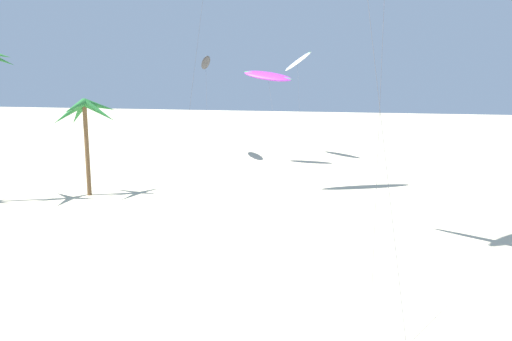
{
  "coord_description": "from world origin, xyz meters",
  "views": [
    {
      "loc": [
        3.86,
        2.34,
        7.86
      ],
      "look_at": [
        -1.83,
        20.42,
        4.59
      ],
      "focal_mm": 34.58,
      "sensor_mm": 36.0,
      "label": 1
    }
  ],
  "objects_px": {
    "flying_kite_9": "(268,76)",
    "flying_kite_7": "(297,62)",
    "palm_tree_3": "(85,116)",
    "flying_kite_0": "(206,63)"
  },
  "relations": [
    {
      "from": "flying_kite_9",
      "to": "flying_kite_7",
      "type": "bearing_deg",
      "value": 75.11
    },
    {
      "from": "palm_tree_3",
      "to": "flying_kite_0",
      "type": "relative_size",
      "value": 0.58
    },
    {
      "from": "flying_kite_0",
      "to": "flying_kite_9",
      "type": "relative_size",
      "value": 1.24
    },
    {
      "from": "palm_tree_3",
      "to": "flying_kite_0",
      "type": "distance_m",
      "value": 20.67
    },
    {
      "from": "flying_kite_0",
      "to": "flying_kite_9",
      "type": "height_order",
      "value": "flying_kite_0"
    },
    {
      "from": "flying_kite_7",
      "to": "palm_tree_3",
      "type": "bearing_deg",
      "value": -112.32
    },
    {
      "from": "palm_tree_3",
      "to": "flying_kite_7",
      "type": "relative_size",
      "value": 0.59
    },
    {
      "from": "flying_kite_9",
      "to": "palm_tree_3",
      "type": "bearing_deg",
      "value": -114.68
    },
    {
      "from": "flying_kite_7",
      "to": "flying_kite_9",
      "type": "xyz_separation_m",
      "value": [
        -1.62,
        -6.08,
        -1.62
      ]
    },
    {
      "from": "palm_tree_3",
      "to": "flying_kite_7",
      "type": "xyz_separation_m",
      "value": [
        9.87,
        24.04,
        4.65
      ]
    }
  ]
}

